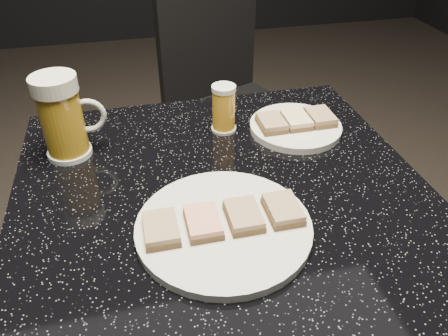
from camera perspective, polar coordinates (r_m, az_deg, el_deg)
The scene contains 8 objects.
plate_large at distance 0.66m, azimuth -0.05°, elevation -7.72°, with size 0.27×0.27×0.01m, color silver.
plate_small at distance 0.91m, azimuth 9.30°, elevation 5.31°, with size 0.19×0.19×0.01m, color silver.
table at distance 0.91m, azimuth 0.00°, elevation -15.16°, with size 0.70×0.70×0.75m.
beer_mug at distance 0.84m, azimuth -20.29°, elevation 6.27°, with size 0.12×0.08×0.16m.
beer_tumbler at distance 0.88m, azimuth -0.04°, elevation 7.76°, with size 0.05×0.05×0.10m.
chair at distance 1.59m, azimuth 0.48°, elevation 9.16°, with size 0.52×0.52×0.87m.
canapes_on_plate_large at distance 0.65m, azimuth -0.05°, elevation -6.67°, with size 0.24×0.07×0.02m.
canapes_on_plate_small at distance 0.90m, azimuth 9.39°, elevation 6.20°, with size 0.15×0.07×0.02m.
Camera 1 is at (-0.13, -0.56, 1.21)m, focal length 35.00 mm.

